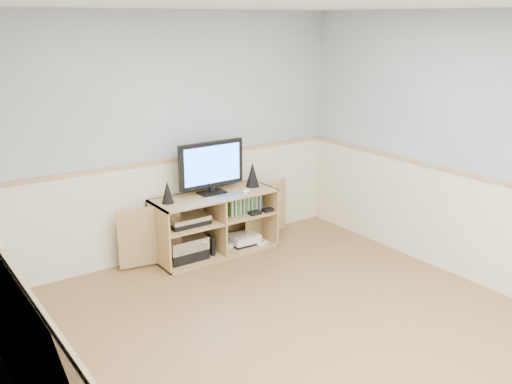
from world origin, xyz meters
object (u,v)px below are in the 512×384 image
monitor (211,166)px  game_consoles (242,240)px  keyboard (232,195)px  media_cabinet (212,222)px

monitor → game_consoles: bearing=-10.1°
keyboard → media_cabinet: bearing=119.7°
monitor → game_consoles: (0.34, -0.06, -0.88)m
keyboard → game_consoles: 0.64m
keyboard → game_consoles: size_ratio=0.71×
media_cabinet → game_consoles: bearing=-11.6°
media_cabinet → monitor: (-0.00, -0.01, 0.62)m
monitor → keyboard: size_ratio=2.31×
media_cabinet → game_consoles: size_ratio=4.60×
keyboard → game_consoles: keyboard is taller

